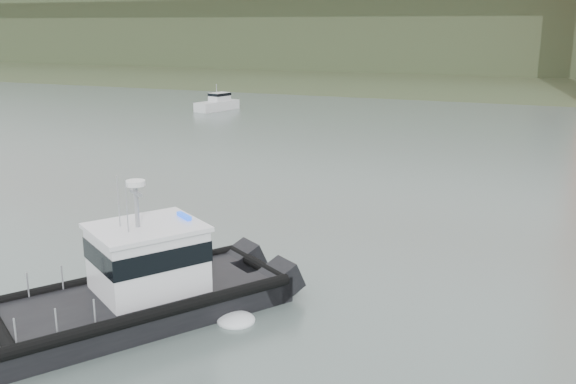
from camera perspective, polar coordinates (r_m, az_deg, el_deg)
name	(u,v)px	position (r m, az deg, el deg)	size (l,w,h in m)	color
ground	(197,281)	(27.89, -8.05, -7.81)	(400.00, 400.00, 0.00)	#4C5A57
headlands	(494,42)	(148.22, 17.85, 12.59)	(500.00, 105.36, 27.12)	#314024
patrol_boat	(140,283)	(24.46, -12.99, -7.91)	(9.48, 11.62, 5.43)	black
motorboat	(218,103)	(83.16, -6.27, 7.84)	(3.66, 6.59, 3.45)	silver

